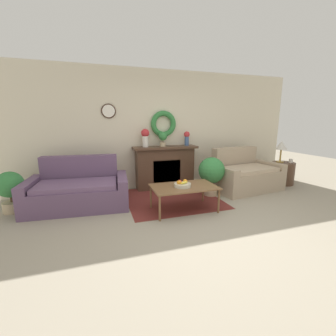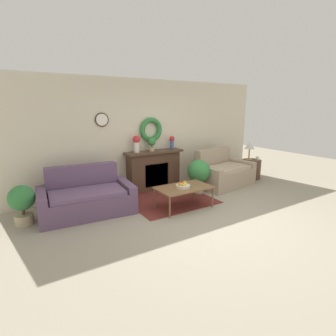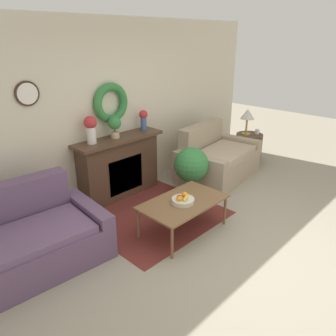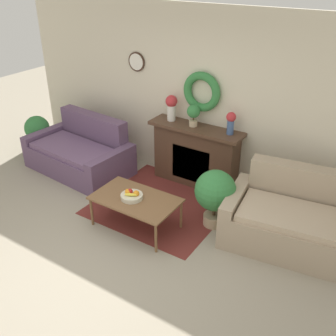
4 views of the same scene
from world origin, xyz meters
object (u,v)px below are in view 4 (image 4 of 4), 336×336
at_px(coffee_table, 136,201).
at_px(couch_left, 81,153).
at_px(potted_plant_floor_by_loveseat, 215,193).
at_px(vase_on_mantel_right, 231,121).
at_px(loveseat_right, 289,220).
at_px(fruit_bowl, 132,195).
at_px(vase_on_mantel_left, 171,106).
at_px(fireplace, 196,155).
at_px(potted_plant_floor_by_couch, 38,131).
at_px(potted_plant_on_mantel, 194,113).

bearing_deg(coffee_table, couch_left, 155.49).
bearing_deg(potted_plant_floor_by_loveseat, couch_left, 175.51).
xyz_separation_m(coffee_table, vase_on_mantel_right, (0.64, 1.45, 0.77)).
relative_size(couch_left, loveseat_right, 1.10).
bearing_deg(fruit_bowl, vase_on_mantel_left, 102.10).
distance_m(couch_left, vase_on_mantel_left, 1.80).
height_order(fireplace, potted_plant_floor_by_loveseat, fireplace).
bearing_deg(potted_plant_floor_by_loveseat, potted_plant_floor_by_couch, 176.09).
height_order(potted_plant_on_mantel, potted_plant_floor_by_couch, potted_plant_on_mantel).
height_order(loveseat_right, vase_on_mantel_right, vase_on_mantel_right).
distance_m(vase_on_mantel_right, potted_plant_floor_by_loveseat, 1.10).
bearing_deg(couch_left, potted_plant_floor_by_loveseat, 0.41).
height_order(couch_left, potted_plant_on_mantel, potted_plant_on_mantel).
bearing_deg(vase_on_mantel_left, potted_plant_floor_by_couch, -166.68).
relative_size(loveseat_right, fruit_bowl, 5.69).
relative_size(vase_on_mantel_left, potted_plant_on_mantel, 1.20).
xyz_separation_m(loveseat_right, potted_plant_floor_by_couch, (-4.68, 0.06, 0.10)).
bearing_deg(loveseat_right, fireplace, 151.50).
bearing_deg(couch_left, fireplace, 23.76).
relative_size(loveseat_right, potted_plant_on_mantel, 4.97).
xyz_separation_m(loveseat_right, vase_on_mantel_left, (-2.17, 0.66, 0.89)).
distance_m(fireplace, fruit_bowl, 1.48).
height_order(loveseat_right, coffee_table, loveseat_right).
bearing_deg(potted_plant_on_mantel, potted_plant_floor_by_couch, -168.84).
distance_m(vase_on_mantel_left, potted_plant_floor_by_couch, 2.70).
xyz_separation_m(loveseat_right, vase_on_mantel_right, (-1.17, 0.66, 0.85)).
distance_m(fireplace, vase_on_mantel_right, 0.87).
distance_m(fireplace, couch_left, 1.99).
bearing_deg(potted_plant_floor_by_couch, fireplace, 11.23).
bearing_deg(coffee_table, vase_on_mantel_left, 103.85).
bearing_deg(loveseat_right, fruit_bowl, -163.79).
relative_size(fireplace, fruit_bowl, 5.09).
distance_m(couch_left, loveseat_right, 3.58).
bearing_deg(couch_left, coffee_table, -19.60).
relative_size(coffee_table, vase_on_mantel_left, 2.81).
xyz_separation_m(fireplace, vase_on_mantel_left, (-0.46, 0.01, 0.72)).
bearing_deg(potted_plant_floor_by_couch, fruit_bowl, -17.30).
height_order(vase_on_mantel_right, potted_plant_on_mantel, potted_plant_on_mantel).
height_order(coffee_table, potted_plant_on_mantel, potted_plant_on_mantel).
relative_size(couch_left, potted_plant_floor_by_loveseat, 2.24).
height_order(fireplace, potted_plant_floor_by_couch, fireplace).
height_order(couch_left, loveseat_right, loveseat_right).
height_order(loveseat_right, potted_plant_floor_by_loveseat, loveseat_right).
distance_m(coffee_table, potted_plant_floor_by_loveseat, 1.06).
xyz_separation_m(couch_left, potted_plant_on_mantel, (1.82, 0.62, 0.88)).
relative_size(couch_left, vase_on_mantel_left, 4.55).
distance_m(fireplace, potted_plant_floor_by_couch, 3.03).
height_order(fruit_bowl, potted_plant_floor_by_loveseat, potted_plant_floor_by_loveseat).
xyz_separation_m(loveseat_right, coffee_table, (-1.81, -0.79, 0.08)).
relative_size(fruit_bowl, potted_plant_floor_by_couch, 0.41).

